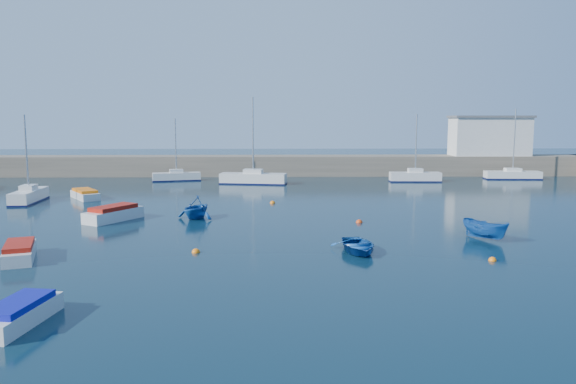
{
  "coord_description": "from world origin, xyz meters",
  "views": [
    {
      "loc": [
        1.46,
        -28.41,
        7.64
      ],
      "look_at": [
        2.47,
        16.98,
        1.6
      ],
      "focal_mm": 35.0,
      "sensor_mm": 36.0,
      "label": 1
    }
  ],
  "objects_px": {
    "sailboat_3": "(29,195)",
    "motorboat_3": "(19,313)",
    "harbor_office": "(490,137)",
    "dinghy_center": "(358,246)",
    "sailboat_6": "(253,178)",
    "sailboat_5": "(176,176)",
    "sailboat_8": "(513,175)",
    "motorboat_0": "(19,252)",
    "sailboat_7": "(415,176)",
    "motorboat_2": "(85,194)",
    "dinghy_left": "(196,207)",
    "dinghy_right": "(485,230)",
    "motorboat_1": "(114,213)"
  },
  "relations": [
    {
      "from": "sailboat_7",
      "to": "sailboat_8",
      "type": "xyz_separation_m",
      "value": [
        12.88,
        2.56,
        -0.09
      ]
    },
    {
      "from": "motorboat_2",
      "to": "dinghy_left",
      "type": "distance_m",
      "value": 16.16
    },
    {
      "from": "sailboat_7",
      "to": "sailboat_8",
      "type": "distance_m",
      "value": 13.13
    },
    {
      "from": "sailboat_3",
      "to": "motorboat_3",
      "type": "distance_m",
      "value": 33.3
    },
    {
      "from": "harbor_office",
      "to": "sailboat_6",
      "type": "height_order",
      "value": "sailboat_6"
    },
    {
      "from": "harbor_office",
      "to": "motorboat_1",
      "type": "distance_m",
      "value": 52.49
    },
    {
      "from": "motorboat_0",
      "to": "dinghy_center",
      "type": "relative_size",
      "value": 1.19
    },
    {
      "from": "sailboat_8",
      "to": "motorboat_1",
      "type": "height_order",
      "value": "sailboat_8"
    },
    {
      "from": "motorboat_0",
      "to": "dinghy_center",
      "type": "bearing_deg",
      "value": -15.76
    },
    {
      "from": "dinghy_center",
      "to": "dinghy_left",
      "type": "xyz_separation_m",
      "value": [
        -10.71,
        10.96,
        0.49
      ]
    },
    {
      "from": "harbor_office",
      "to": "dinghy_left",
      "type": "relative_size",
      "value": 3.02
    },
    {
      "from": "motorboat_3",
      "to": "dinghy_left",
      "type": "height_order",
      "value": "dinghy_left"
    },
    {
      "from": "sailboat_5",
      "to": "motorboat_3",
      "type": "height_order",
      "value": "sailboat_5"
    },
    {
      "from": "sailboat_5",
      "to": "motorboat_3",
      "type": "relative_size",
      "value": 1.83
    },
    {
      "from": "sailboat_6",
      "to": "dinghy_center",
      "type": "height_order",
      "value": "sailboat_6"
    },
    {
      "from": "motorboat_3",
      "to": "dinghy_right",
      "type": "xyz_separation_m",
      "value": [
        22.73,
        14.12,
        0.21
      ]
    },
    {
      "from": "harbor_office",
      "to": "dinghy_center",
      "type": "height_order",
      "value": "harbor_office"
    },
    {
      "from": "motorboat_0",
      "to": "sailboat_8",
      "type": "bearing_deg",
      "value": 22.4
    },
    {
      "from": "harbor_office",
      "to": "sailboat_8",
      "type": "xyz_separation_m",
      "value": [
        1.07,
        -5.37,
        -4.55
      ]
    },
    {
      "from": "sailboat_3",
      "to": "sailboat_5",
      "type": "distance_m",
      "value": 20.03
    },
    {
      "from": "sailboat_8",
      "to": "motorboat_1",
      "type": "bearing_deg",
      "value": 126.98
    },
    {
      "from": "motorboat_3",
      "to": "motorboat_0",
      "type": "bearing_deg",
      "value": 121.89
    },
    {
      "from": "sailboat_5",
      "to": "dinghy_left",
      "type": "xyz_separation_m",
      "value": [
        6.02,
        -25.9,
        0.32
      ]
    },
    {
      "from": "harbor_office",
      "to": "sailboat_7",
      "type": "xyz_separation_m",
      "value": [
        -11.81,
        -7.93,
        -4.46
      ]
    },
    {
      "from": "sailboat_5",
      "to": "motorboat_1",
      "type": "distance_m",
      "value": 26.56
    },
    {
      "from": "sailboat_8",
      "to": "motorboat_0",
      "type": "relative_size",
      "value": 1.99
    },
    {
      "from": "motorboat_1",
      "to": "dinghy_center",
      "type": "xyz_separation_m",
      "value": [
        16.77,
        -10.3,
        -0.15
      ]
    },
    {
      "from": "sailboat_7",
      "to": "dinghy_right",
      "type": "distance_m",
      "value": 32.33
    },
    {
      "from": "sailboat_6",
      "to": "dinghy_center",
      "type": "relative_size",
      "value": 2.7
    },
    {
      "from": "motorboat_3",
      "to": "dinghy_right",
      "type": "bearing_deg",
      "value": 39.71
    },
    {
      "from": "sailboat_6",
      "to": "dinghy_left",
      "type": "relative_size",
      "value": 3.01
    },
    {
      "from": "harbor_office",
      "to": "motorboat_0",
      "type": "relative_size",
      "value": 2.28
    },
    {
      "from": "sailboat_5",
      "to": "sailboat_3",
      "type": "bearing_deg",
      "value": 134.55
    },
    {
      "from": "sailboat_5",
      "to": "dinghy_right",
      "type": "height_order",
      "value": "sailboat_5"
    },
    {
      "from": "sailboat_7",
      "to": "sailboat_8",
      "type": "relative_size",
      "value": 0.92
    },
    {
      "from": "sailboat_8",
      "to": "sailboat_3",
      "type": "bearing_deg",
      "value": 112.75
    },
    {
      "from": "motorboat_2",
      "to": "motorboat_1",
      "type": "bearing_deg",
      "value": -96.57
    },
    {
      "from": "sailboat_3",
      "to": "dinghy_right",
      "type": "bearing_deg",
      "value": -28.72
    },
    {
      "from": "motorboat_0",
      "to": "motorboat_2",
      "type": "xyz_separation_m",
      "value": [
        -4.15,
        22.97,
        -0.0
      ]
    },
    {
      "from": "harbor_office",
      "to": "dinghy_right",
      "type": "distance_m",
      "value": 43.14
    },
    {
      "from": "sailboat_3",
      "to": "motorboat_3",
      "type": "height_order",
      "value": "sailboat_3"
    },
    {
      "from": "sailboat_6",
      "to": "dinghy_center",
      "type": "distance_m",
      "value": 34.3
    },
    {
      "from": "sailboat_3",
      "to": "motorboat_2",
      "type": "bearing_deg",
      "value": 21.33
    },
    {
      "from": "sailboat_5",
      "to": "motorboat_3",
      "type": "distance_m",
      "value": 47.92
    },
    {
      "from": "sailboat_7",
      "to": "motorboat_2",
      "type": "bearing_deg",
      "value": 113.14
    },
    {
      "from": "motorboat_2",
      "to": "dinghy_right",
      "type": "bearing_deg",
      "value": -64.86
    },
    {
      "from": "sailboat_5",
      "to": "sailboat_8",
      "type": "distance_m",
      "value": 41.68
    },
    {
      "from": "motorboat_3",
      "to": "sailboat_5",
      "type": "bearing_deg",
      "value": 100.86
    },
    {
      "from": "harbor_office",
      "to": "motorboat_0",
      "type": "bearing_deg",
      "value": -133.7
    },
    {
      "from": "sailboat_8",
      "to": "dinghy_left",
      "type": "relative_size",
      "value": 2.63
    }
  ]
}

